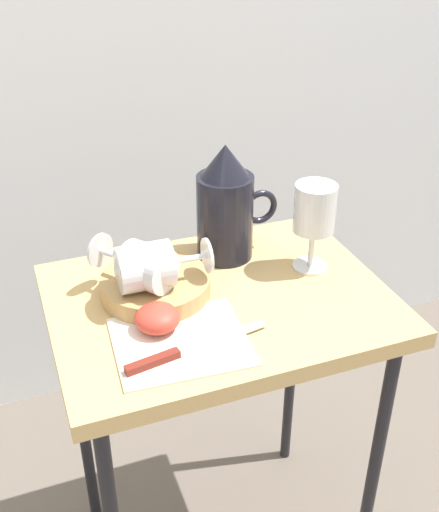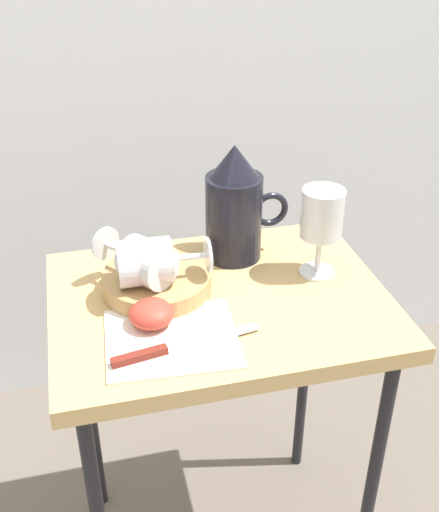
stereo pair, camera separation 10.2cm
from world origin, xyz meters
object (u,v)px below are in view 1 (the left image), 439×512
at_px(basket_tray, 156,286).
at_px(pitcher, 226,213).
at_px(wine_glass_upright, 314,213).
at_px(table, 220,329).
at_px(apple_half_left, 157,318).
at_px(wine_glass_tipped_near, 145,266).
at_px(wine_glass_tipped_far, 147,266).
at_px(knife, 177,353).

height_order(basket_tray, pitcher, pitcher).
bearing_deg(wine_glass_upright, table, -170.84).
distance_m(basket_tray, pitcher, 0.19).
xyz_separation_m(basket_tray, apple_half_left, (-0.02, -0.10, 0.01)).
bearing_deg(wine_glass_tipped_near, basket_tray, 42.94).
height_order(wine_glass_upright, wine_glass_tipped_far, wine_glass_upright).
relative_size(table, apple_half_left, 9.29).
relative_size(pitcher, wine_glass_tipped_far, 1.43).
height_order(wine_glass_upright, knife, wine_glass_upright).
distance_m(wine_glass_upright, knife, 0.36).
distance_m(table, wine_glass_tipped_near, 0.19).
height_order(wine_glass_tipped_near, knife, wine_glass_tipped_near).
distance_m(pitcher, knife, 0.32).
distance_m(wine_glass_upright, wine_glass_tipped_far, 0.31).
bearing_deg(knife, basket_tray, 84.93).
relative_size(wine_glass_upright, wine_glass_tipped_near, 1.07).
xyz_separation_m(basket_tray, knife, (-0.02, -0.17, -0.01)).
bearing_deg(wine_glass_tipped_far, apple_half_left, -95.10).
bearing_deg(knife, pitcher, 55.69).
distance_m(wine_glass_tipped_far, apple_half_left, 0.09).
bearing_deg(wine_glass_upright, apple_half_left, -164.84).
xyz_separation_m(pitcher, wine_glass_tipped_far, (-0.18, -0.11, -0.01)).
xyz_separation_m(wine_glass_upright, wine_glass_tipped_far, (-0.30, -0.01, -0.04)).
bearing_deg(basket_tray, wine_glass_tipped_near, -137.06).
bearing_deg(pitcher, apple_half_left, -135.27).
bearing_deg(wine_glass_upright, wine_glass_tipped_near, -178.87).
bearing_deg(wine_glass_tipped_near, knife, -88.28).
bearing_deg(knife, wine_glass_tipped_far, 90.67).
bearing_deg(apple_half_left, wine_glass_tipped_far, 84.90).
bearing_deg(basket_tray, knife, -95.07).
bearing_deg(table, wine_glass_tipped_far, 170.27).
xyz_separation_m(pitcher, wine_glass_upright, (0.13, -0.10, 0.02)).
bearing_deg(pitcher, table, -115.08).
distance_m(basket_tray, wine_glass_tipped_far, 0.06).
xyz_separation_m(basket_tray, wine_glass_upright, (0.29, -0.01, 0.09)).
bearing_deg(table, wine_glass_upright, 9.16).
xyz_separation_m(pitcher, wine_glass_tipped_near, (-0.18, -0.10, -0.02)).
bearing_deg(knife, wine_glass_upright, 27.68).
bearing_deg(pitcher, basket_tray, -152.09).
bearing_deg(table, pitcher, 64.92).
height_order(wine_glass_tipped_near, wine_glass_tipped_far, wine_glass_tipped_far).
bearing_deg(wine_glass_tipped_near, wine_glass_upright, 1.13).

